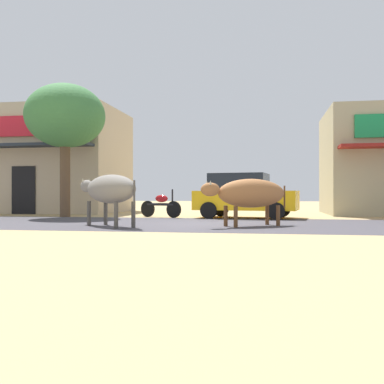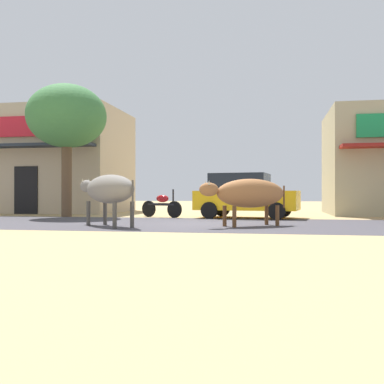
{
  "view_description": "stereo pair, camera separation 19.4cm",
  "coord_description": "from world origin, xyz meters",
  "views": [
    {
      "loc": [
        2.02,
        -13.19,
        0.9
      ],
      "look_at": [
        -0.42,
        1.17,
        0.95
      ],
      "focal_mm": 42.08,
      "sensor_mm": 36.0,
      "label": 1
    },
    {
      "loc": [
        2.21,
        -13.16,
        0.9
      ],
      "look_at": [
        -0.42,
        1.17,
        0.95
      ],
      "focal_mm": 42.08,
      "sensor_mm": 36.0,
      "label": 2
    }
  ],
  "objects": [
    {
      "name": "roadside_tree",
      "position": [
        -5.75,
        3.16,
        3.87
      ],
      "size": [
        3.08,
        3.08,
        5.15
      ],
      "color": "brown",
      "rests_on": "ground"
    },
    {
      "name": "parked_hatchback_car",
      "position": [
        1.14,
        3.51,
        0.84
      ],
      "size": [
        3.91,
        2.38,
        1.64
      ],
      "color": "yellow",
      "rests_on": "ground"
    },
    {
      "name": "ground",
      "position": [
        0.0,
        0.0,
        0.0
      ],
      "size": [
        80.0,
        80.0,
        0.0
      ],
      "primitive_type": "plane",
      "color": "tan"
    },
    {
      "name": "cow_near_brown",
      "position": [
        -2.25,
        -1.51,
        1.01
      ],
      "size": [
        2.44,
        2.14,
        1.42
      ],
      "color": "gray",
      "rests_on": "ground"
    },
    {
      "name": "cow_far_dark",
      "position": [
        1.53,
        -0.71,
        0.9
      ],
      "size": [
        2.45,
        2.02,
        1.31
      ],
      "color": "#9E653A",
      "rests_on": "ground"
    },
    {
      "name": "parked_motorcycle",
      "position": [
        -1.98,
        3.37,
        0.47
      ],
      "size": [
        1.73,
        0.82,
        1.06
      ],
      "color": "black",
      "rests_on": "ground"
    },
    {
      "name": "asphalt_road",
      "position": [
        0.0,
        0.0,
        0.0
      ],
      "size": [
        72.0,
        6.04,
        0.0
      ],
      "primitive_type": "cube",
      "color": "#434046",
      "rests_on": "ground"
    },
    {
      "name": "storefront_left_cafe",
      "position": [
        -9.26,
        7.46,
        2.48
      ],
      "size": [
        8.28,
        5.86,
        4.95
      ],
      "color": "tan",
      "rests_on": "ground"
    }
  ]
}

